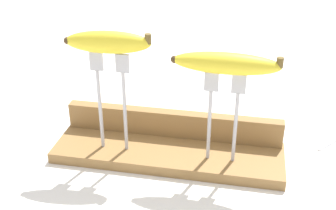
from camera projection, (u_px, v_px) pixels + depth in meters
ground_plane at (168, 157)px, 0.90m from camera, size 3.00×3.00×0.00m
wooden_board at (168, 153)px, 0.90m from camera, size 0.47×0.13×0.02m
board_backstop at (173, 123)px, 0.93m from camera, size 0.46×0.02×0.06m
fork_stand_left at (111, 94)px, 0.84m from camera, size 0.08×0.01×0.20m
fork_stand_right at (223, 110)px, 0.81m from camera, size 0.08×0.01×0.18m
banana_raised_left at (108, 42)px, 0.79m from camera, size 0.16×0.05×0.04m
banana_raised_right at (226, 63)px, 0.76m from camera, size 0.20×0.04×0.04m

